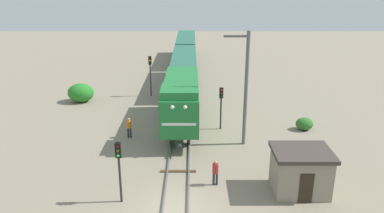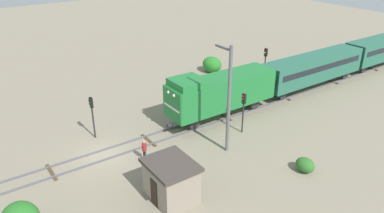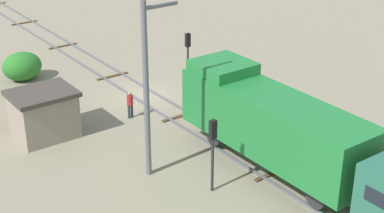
# 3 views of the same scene
# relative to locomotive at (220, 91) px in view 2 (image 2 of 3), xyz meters

# --- Properties ---
(ground_plane) EXTENTS (148.21, 148.21, 0.00)m
(ground_plane) POSITION_rel_locomotive_xyz_m (0.00, -11.87, -2.77)
(ground_plane) COLOR gray
(railway_track) EXTENTS (2.40, 98.80, 0.16)m
(railway_track) POSITION_rel_locomotive_xyz_m (0.00, -11.87, -2.70)
(railway_track) COLOR #595960
(railway_track) RESTS_ON ground
(locomotive) EXTENTS (2.90, 11.60, 4.60)m
(locomotive) POSITION_rel_locomotive_xyz_m (0.00, 0.00, 0.00)
(locomotive) COLOR #1E7233
(locomotive) RESTS_ON railway_track
(passenger_car_leading) EXTENTS (2.84, 14.00, 3.66)m
(passenger_car_leading) POSITION_rel_locomotive_xyz_m (0.00, 13.34, -0.25)
(passenger_car_leading) COLOR #26604C
(passenger_car_leading) RESTS_ON railway_track
(traffic_signal_near) EXTENTS (0.32, 0.34, 3.78)m
(traffic_signal_near) POSITION_rel_locomotive_xyz_m (-3.20, -11.30, -0.13)
(traffic_signal_near) COLOR #262628
(traffic_signal_near) RESTS_ON ground
(traffic_signal_mid) EXTENTS (0.32, 0.34, 3.72)m
(traffic_signal_mid) POSITION_rel_locomotive_xyz_m (3.40, -0.15, -0.17)
(traffic_signal_mid) COLOR #262628
(traffic_signal_mid) RESTS_ON ground
(traffic_signal_far) EXTENTS (0.32, 0.34, 4.46)m
(traffic_signal_far) POSITION_rel_locomotive_xyz_m (-3.60, 9.38, 0.31)
(traffic_signal_far) COLOR #262628
(traffic_signal_far) RESTS_ON ground
(worker_near_track) EXTENTS (0.38, 0.38, 1.70)m
(worker_near_track) POSITION_rel_locomotive_xyz_m (2.40, -9.41, -1.78)
(worker_near_track) COLOR #262B38
(worker_near_track) RESTS_ON ground
(worker_by_signal) EXTENTS (0.38, 0.38, 1.70)m
(worker_by_signal) POSITION_rel_locomotive_xyz_m (-4.20, -1.99, -1.78)
(worker_by_signal) COLOR #262B38
(worker_by_signal) RESTS_ON ground
(catenary_mast) EXTENTS (1.94, 0.28, 8.86)m
(catenary_mast) POSITION_rel_locomotive_xyz_m (4.94, -3.23, 1.91)
(catenary_mast) COLOR #595960
(catenary_mast) RESTS_ON ground
(relay_hut) EXTENTS (3.50, 2.90, 2.74)m
(relay_hut) POSITION_rel_locomotive_xyz_m (7.50, -10.13, -1.38)
(relay_hut) COLOR gray
(relay_hut) RESTS_ON ground
(bush_far) EXTENTS (1.50, 1.23, 1.09)m
(bush_far) POSITION_rel_locomotive_xyz_m (10.61, -0.34, -2.23)
(bush_far) COLOR #2D6626
(bush_far) RESTS_ON ground
(bush_back) EXTENTS (2.71, 2.22, 1.97)m
(bush_back) POSITION_rel_locomotive_xyz_m (-10.76, 7.36, -1.79)
(bush_back) COLOR #267826
(bush_back) RESTS_ON ground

